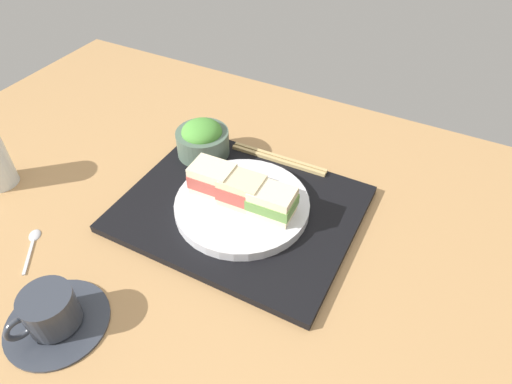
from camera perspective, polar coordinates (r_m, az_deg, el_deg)
The scene contains 10 objects.
ground_plane at distance 79.73cm, azimuth -6.90°, elevation -5.02°, with size 140.00×100.00×3.00cm, color tan.
serving_tray at distance 79.97cm, azimuth -2.06°, elevation -2.14°, with size 40.69×32.64×1.47cm, color black.
sandwich_plate at distance 78.28cm, azimuth -1.80°, elevation -1.69°, with size 23.78×23.78×1.78cm, color silver.
sandwich_near at distance 73.94cm, azimuth 2.09°, elevation -1.30°, with size 7.83×5.81×5.04cm.
sandwich_middle at distance 75.82cm, azimuth -1.85°, elevation 0.23°, with size 7.76×5.80×5.35cm.
sandwich_far at distance 78.09cm, azimuth -5.59°, elevation 1.67°, with size 7.51×5.81×5.64cm.
salad_bowl at distance 89.63cm, azimuth -6.89°, elevation 6.77°, with size 10.53×10.53×7.32cm.
chopsticks_pair at distance 89.01cm, azimuth 2.92°, elevation 4.28°, with size 20.15×2.17×0.70cm.
coffee_cup at distance 70.28cm, azimuth -24.80°, elevation -14.03°, with size 14.78×14.78×6.56cm.
teaspoon at distance 84.28cm, azimuth -26.80°, elevation -5.54°, with size 6.91×8.71×0.80cm.
Camera 1 is at (-33.08, 42.53, 57.27)cm, focal length 31.10 mm.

